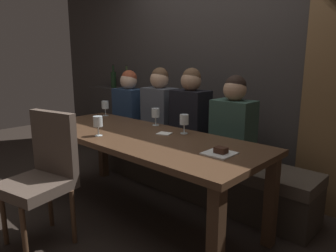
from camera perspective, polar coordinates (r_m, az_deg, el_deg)
The scene contains 18 objects.
ground at distance 2.90m, azimuth -5.04°, elevation -15.88°, with size 9.00×9.00×0.00m, color black.
back_wall_tiled at distance 3.49m, azimuth 10.02°, elevation 14.35°, with size 6.00×0.12×3.00m, color #383330.
back_counter at distance 4.50m, azimuth -8.55°, elevation 0.79°, with size 1.10×0.28×0.95m, color #2F2B29.
dining_table at distance 2.65m, azimuth -5.31°, elevation -3.36°, with size 2.20×0.84×0.74m.
banquette_bench at distance 3.27m, azimuth 4.12°, elevation -8.09°, with size 2.50×0.44×0.45m.
chair_near_side at distance 2.50m, azimuth -21.74°, elevation -7.43°, with size 0.52×0.52×0.98m.
diner_redhead at distance 3.78m, azimuth -7.09°, elevation 3.88°, with size 0.36×0.24×0.78m.
diner_bearded at distance 3.43m, azimuth -1.55°, elevation 3.44°, with size 0.36×0.24×0.82m.
diner_far_end at distance 3.12m, azimuth 4.12°, elevation 2.57°, with size 0.36×0.24×0.82m.
diner_near_end at distance 2.82m, azimuth 11.84°, elevation 0.77°, with size 0.36×0.24×0.77m.
wine_bottle_dark_red at distance 4.53m, azimuth -9.91°, elevation 8.43°, with size 0.08×0.08×0.33m.
wine_bottle_pale_label at distance 4.27m, azimuth -7.52°, elevation 8.27°, with size 0.08×0.08×0.33m.
wine_glass_near_left at distance 2.61m, azimuth -12.66°, elevation 0.64°, with size 0.08×0.08×0.16m.
wine_glass_center_front at distance 2.95m, azimuth -2.28°, elevation 2.27°, with size 0.08×0.08×0.16m.
wine_glass_end_right at distance 2.63m, azimuth 2.97°, elevation 1.10°, with size 0.08×0.08×0.16m.
wine_glass_center_back at distance 3.51m, azimuth -11.40°, elevation 3.67°, with size 0.08×0.08×0.16m.
dessert_plate at distance 2.11m, azimuth 9.40°, elevation -4.76°, with size 0.19×0.19×0.05m.
folded_napkin at distance 2.63m, azimuth -0.68°, elevation -1.39°, with size 0.11×0.10×0.01m, color silver.
Camera 1 is at (1.91, -1.69, 1.37)m, focal length 33.41 mm.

